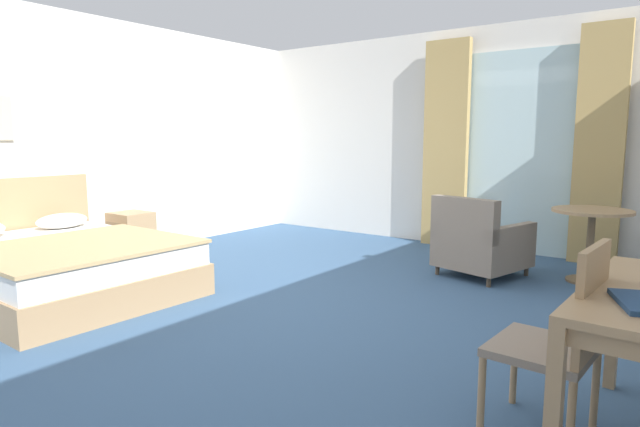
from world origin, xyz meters
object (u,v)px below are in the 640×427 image
at_px(nightstand, 132,234).
at_px(desk_chair, 563,334).
at_px(round_cafe_table, 591,228).
at_px(bed, 59,264).
at_px(armchair_by_window, 480,244).

distance_m(nightstand, desk_chair, 5.25).
bearing_deg(nightstand, round_cafe_table, 23.13).
relative_size(bed, desk_chair, 2.38).
distance_m(nightstand, armchair_by_window, 4.04).
xyz_separation_m(bed, nightstand, (-0.83, 1.33, -0.00)).
distance_m(bed, nightstand, 1.57).
bearing_deg(desk_chair, nightstand, 166.93).
height_order(armchair_by_window, round_cafe_table, armchair_by_window).
bearing_deg(round_cafe_table, armchair_by_window, -156.30).
bearing_deg(bed, round_cafe_table, 40.87).
height_order(bed, armchair_by_window, bed).
bearing_deg(bed, nightstand, 121.82).
bearing_deg(armchair_by_window, nightstand, -157.01).
xyz_separation_m(desk_chair, armchair_by_window, (-1.39, 2.76, -0.19)).
relative_size(nightstand, round_cafe_table, 0.72).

